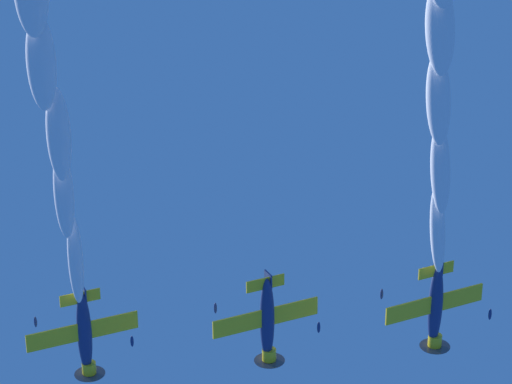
% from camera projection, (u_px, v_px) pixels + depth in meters
% --- Properties ---
extents(airplane_lead, '(8.20, 8.30, 4.67)m').
position_uv_depth(airplane_lead, '(85.00, 336.00, 98.99)').
color(airplane_lead, navy).
extents(airplane_left_wingman, '(8.21, 8.28, 4.70)m').
position_uv_depth(airplane_left_wingman, '(267.00, 322.00, 98.67)').
color(airplane_left_wingman, navy).
extents(airplane_right_wingman, '(8.18, 8.30, 4.87)m').
position_uv_depth(airplane_right_wingman, '(435.00, 308.00, 99.61)').
color(airplane_right_wingman, navy).
extents(smoke_trail_lead, '(28.63, 25.76, 6.95)m').
position_uv_depth(smoke_trail_lead, '(41.00, 34.00, 87.29)').
color(smoke_trail_lead, white).
extents(smoke_trail_right_wingman, '(28.16, 25.65, 6.79)m').
position_uv_depth(smoke_trail_right_wingman, '(440.00, 4.00, 87.96)').
color(smoke_trail_right_wingman, white).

